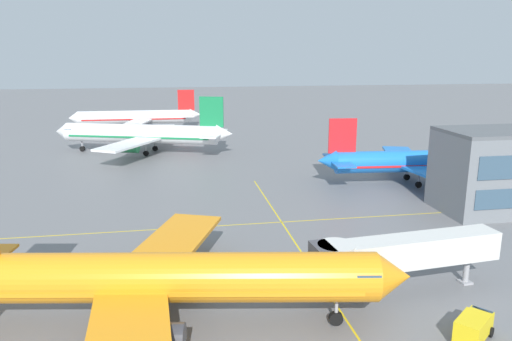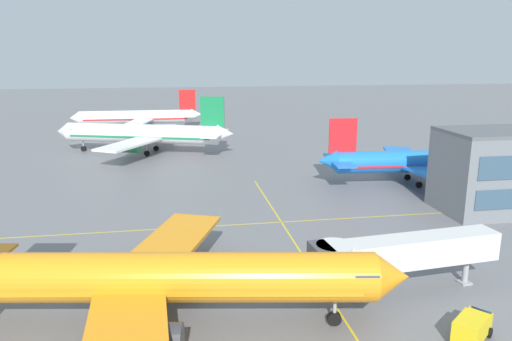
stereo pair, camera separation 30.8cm
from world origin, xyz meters
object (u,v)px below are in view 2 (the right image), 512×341
(airliner_front_gate, at_px, (160,278))
(jet_bridge, at_px, (393,254))
(airliner_third_row, at_px, (144,134))
(airliner_second_row, at_px, (423,162))
(airliner_far_left_stand, at_px, (138,117))
(service_truck_red_van, at_px, (473,327))

(airliner_front_gate, bearing_deg, jet_bridge, 5.25)
(airliner_third_row, height_order, jet_bridge, airliner_third_row)
(airliner_second_row, relative_size, airliner_third_row, 0.91)
(airliner_second_row, distance_m, airliner_third_row, 59.60)
(airliner_third_row, distance_m, airliner_far_left_stand, 33.65)
(airliner_third_row, xyz_separation_m, service_truck_red_van, (29.24, -79.00, -3.22))
(service_truck_red_van, relative_size, jet_bridge, 0.23)
(airliner_front_gate, height_order, airliner_third_row, airliner_third_row)
(airliner_front_gate, height_order, service_truck_red_van, airliner_front_gate)
(airliner_third_row, relative_size, service_truck_red_van, 9.29)
(airliner_second_row, bearing_deg, service_truck_red_van, -113.43)
(airliner_front_gate, relative_size, airliner_second_row, 1.08)
(airliner_front_gate, distance_m, service_truck_red_van, 25.02)
(airliner_front_gate, height_order, airliner_second_row, airliner_front_gate)
(airliner_far_left_stand, relative_size, service_truck_red_van, 8.58)
(airliner_third_row, height_order, service_truck_red_van, airliner_third_row)
(airliner_second_row, height_order, service_truck_red_van, airliner_second_row)
(jet_bridge, bearing_deg, service_truck_red_van, -69.38)
(airliner_third_row, bearing_deg, airliner_second_row, -35.69)
(airliner_far_left_stand, bearing_deg, jet_bridge, -74.11)
(airliner_second_row, xyz_separation_m, airliner_far_left_stand, (-51.92, 68.23, 0.05))
(airliner_front_gate, distance_m, jet_bridge, 21.07)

